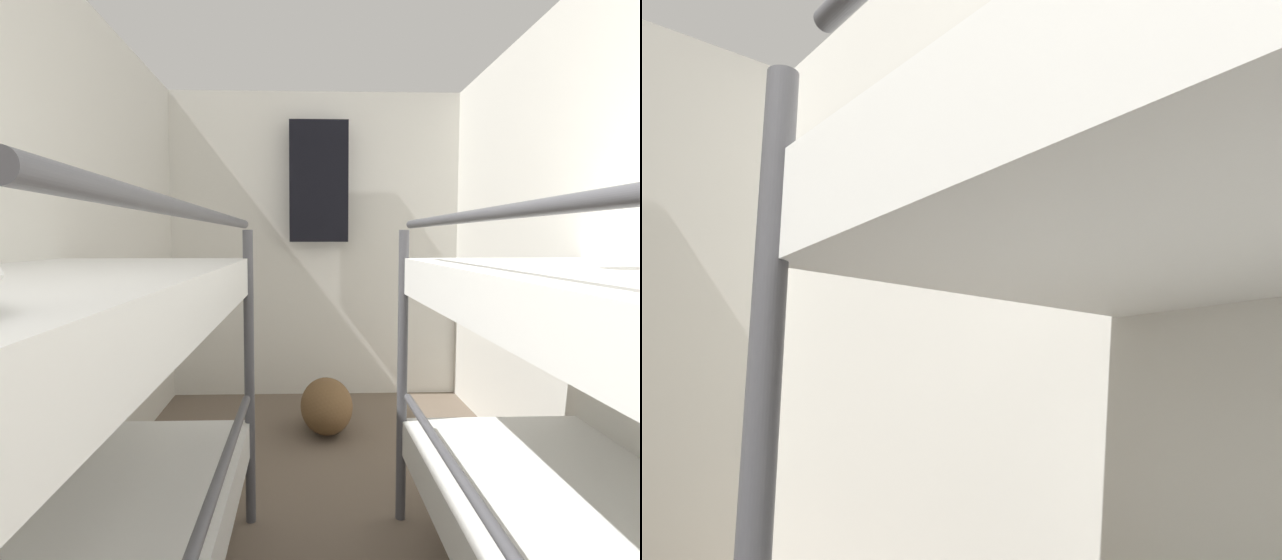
% 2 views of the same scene
% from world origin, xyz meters
% --- Properties ---
extents(wall_right, '(0.06, 4.34, 2.37)m').
position_xyz_m(wall_right, '(1.15, 2.11, 1.19)').
color(wall_right, silver).
rests_on(wall_right, ground_plane).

